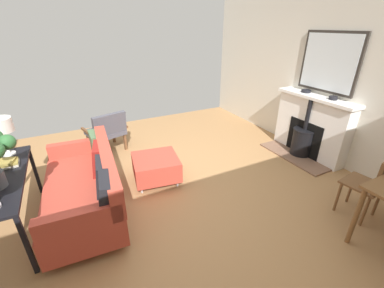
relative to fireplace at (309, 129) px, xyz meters
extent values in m
cube|color=#A87A4C|center=(2.75, -0.10, -0.50)|extent=(5.95, 6.14, 0.01)
cube|color=beige|center=(-0.22, -0.10, 0.89)|extent=(0.12, 6.14, 2.76)
cube|color=brown|center=(0.29, 0.00, -0.48)|extent=(0.40, 1.30, 0.03)
cube|color=white|center=(-0.04, 0.00, 0.03)|extent=(0.25, 1.37, 1.05)
cube|color=black|center=(0.07, 0.00, -0.15)|extent=(0.06, 0.69, 0.62)
cylinder|color=black|center=(0.11, 0.00, -0.23)|extent=(0.36, 0.36, 0.46)
cylinder|color=black|center=(0.11, 0.00, 0.01)|extent=(0.38, 0.38, 0.02)
cylinder|color=black|center=(0.11, 0.00, 0.29)|extent=(0.07, 0.07, 0.53)
cube|color=white|center=(-0.01, 0.00, 0.58)|extent=(0.30, 1.45, 0.05)
cube|color=#2D2823|center=(-0.14, 0.00, 1.14)|extent=(0.04, 1.01, 0.94)
cube|color=silver|center=(-0.12, 0.00, 1.14)|extent=(0.01, 0.93, 0.86)
cylinder|color=black|center=(-0.04, -0.25, 0.63)|extent=(0.16, 0.16, 0.04)
torus|color=black|center=(-0.04, -0.25, 0.65)|extent=(0.16, 0.16, 0.01)
cylinder|color=black|center=(-0.04, 0.28, 0.63)|extent=(0.13, 0.13, 0.05)
torus|color=black|center=(-0.04, 0.28, 0.66)|extent=(0.13, 0.13, 0.01)
cylinder|color=#B2B2B7|center=(4.08, -0.92, -0.44)|extent=(0.04, 0.04, 0.10)
cylinder|color=#B2B2B7|center=(4.18, 0.57, -0.44)|extent=(0.04, 0.04, 0.10)
cylinder|color=#B2B2B7|center=(3.43, -0.87, -0.44)|extent=(0.04, 0.04, 0.10)
cylinder|color=#B2B2B7|center=(3.52, 0.62, -0.44)|extent=(0.04, 0.04, 0.10)
cube|color=#B74233|center=(3.80, -0.15, -0.22)|extent=(0.92, 1.80, 0.34)
cube|color=#B74233|center=(3.46, -0.13, 0.14)|extent=(0.25, 1.76, 0.37)
cube|color=#B74233|center=(3.75, -0.97, 0.05)|extent=(0.78, 0.17, 0.21)
cube|color=#B74233|center=(3.85, 0.67, 0.05)|extent=(0.78, 0.17, 0.21)
cube|color=#4C6B47|center=(3.51, -0.82, 0.11)|extent=(0.12, 0.36, 0.36)
cube|color=maroon|center=(3.54, -0.34, 0.12)|extent=(0.22, 0.41, 0.39)
cube|color=black|center=(3.57, 0.11, 0.12)|extent=(0.20, 0.40, 0.40)
cube|color=black|center=(3.60, 0.50, 0.13)|extent=(0.21, 0.42, 0.41)
cylinder|color=#B2B2B7|center=(2.97, -0.71, -0.45)|extent=(0.04, 0.04, 0.09)
cylinder|color=#B2B2B7|center=(3.05, -0.20, -0.45)|extent=(0.04, 0.04, 0.09)
cylinder|color=#B2B2B7|center=(2.45, -0.63, -0.45)|extent=(0.04, 0.04, 0.09)
cylinder|color=#B2B2B7|center=(2.53, -0.12, -0.45)|extent=(0.04, 0.04, 0.09)
cube|color=#B74233|center=(2.75, -0.42, -0.25)|extent=(0.75, 0.74, 0.30)
cube|color=brown|center=(3.05, -2.14, -0.32)|extent=(0.05, 0.05, 0.34)
cube|color=brown|center=(3.54, -2.00, -0.32)|extent=(0.05, 0.05, 0.34)
cube|color=brown|center=(2.92, -1.68, -0.32)|extent=(0.05, 0.05, 0.34)
cube|color=brown|center=(3.41, -1.54, -0.32)|extent=(0.05, 0.05, 0.34)
cube|color=#4C4C56|center=(3.23, -1.84, -0.13)|extent=(0.73, 0.70, 0.08)
cube|color=#4C4C56|center=(3.16, -1.60, 0.10)|extent=(0.61, 0.27, 0.38)
cube|color=brown|center=(2.92, -1.92, -0.04)|extent=(0.18, 0.52, 0.04)
cube|color=brown|center=(3.54, -1.75, -0.04)|extent=(0.18, 0.52, 0.04)
cube|color=black|center=(4.33, -0.87, -0.14)|extent=(0.04, 0.04, 0.71)
cube|color=black|center=(4.33, 0.57, -0.14)|extent=(0.04, 0.04, 0.71)
cube|color=black|center=(4.69, -0.87, -0.14)|extent=(0.04, 0.04, 0.71)
cube|color=black|center=(4.51, -0.15, 0.23)|extent=(0.42, 1.49, 0.03)
cylinder|color=white|center=(4.51, -0.71, 0.26)|extent=(0.14, 0.14, 0.02)
cylinder|color=white|center=(4.51, -0.71, 0.41)|extent=(0.03, 0.03, 0.28)
sphere|color=#2D6633|center=(4.33, 0.05, 0.70)|extent=(0.15, 0.15, 0.15)
cube|color=beige|center=(4.51, -0.39, 0.26)|extent=(0.27, 0.19, 0.03)
cube|color=olive|center=(4.51, -0.39, 0.29)|extent=(0.26, 0.20, 0.02)
cube|color=olive|center=(4.52, -0.38, 0.31)|extent=(0.25, 0.22, 0.02)
cylinder|color=brown|center=(1.28, 1.70, -0.13)|extent=(0.05, 0.05, 0.72)
cylinder|color=brown|center=(0.61, 1.25, -0.27)|extent=(0.04, 0.04, 0.43)
cylinder|color=brown|center=(0.93, 1.29, -0.27)|extent=(0.04, 0.04, 0.43)
cylinder|color=brown|center=(0.58, 1.57, -0.27)|extent=(0.04, 0.04, 0.43)
cylinder|color=brown|center=(0.89, 1.61, -0.27)|extent=(0.04, 0.04, 0.43)
cube|color=brown|center=(0.75, 1.43, -0.05)|extent=(0.45, 0.45, 0.02)
camera|label=1|loc=(3.73, 2.72, 1.70)|focal=23.31mm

